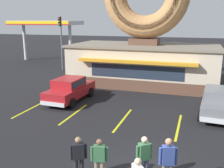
% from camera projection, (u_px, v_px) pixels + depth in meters
% --- Properties ---
extents(donut_shop_building, '(12.30, 6.75, 10.96)m').
position_uv_depth(donut_shop_building, '(144.00, 40.00, 22.06)').
color(donut_shop_building, brown).
rests_on(donut_shop_building, ground).
extents(car_grey, '(2.18, 4.65, 1.60)m').
position_uv_depth(car_grey, '(218.00, 101.00, 15.03)').
color(car_grey, slate).
rests_on(car_grey, ground).
extents(car_red, '(2.09, 4.61, 1.60)m').
position_uv_depth(car_red, '(70.00, 88.00, 17.74)').
color(car_red, maroon).
rests_on(car_red, ground).
extents(pedestrian_blue_sweater_man, '(0.58, 0.33, 1.54)m').
position_uv_depth(pedestrian_blue_sweater_man, '(99.00, 158.00, 8.81)').
color(pedestrian_blue_sweater_man, '#7F7056').
rests_on(pedestrian_blue_sweater_man, ground).
extents(pedestrian_leather_jacket_man, '(0.57, 0.35, 1.76)m').
position_uv_depth(pedestrian_leather_jacket_man, '(168.00, 161.00, 8.38)').
color(pedestrian_leather_jacket_man, slate).
rests_on(pedestrian_leather_jacket_man, ground).
extents(pedestrian_clipboard_woman, '(0.49, 0.43, 1.61)m').
position_uv_depth(pedestrian_clipboard_woman, '(144.00, 156.00, 8.85)').
color(pedestrian_clipboard_woman, '#474C66').
rests_on(pedestrian_clipboard_woman, ground).
extents(pedestrian_beanie_man, '(0.52, 0.41, 1.57)m').
position_uv_depth(pedestrian_beanie_man, '(79.00, 156.00, 8.91)').
color(pedestrian_beanie_man, '#232328').
rests_on(pedestrian_beanie_man, ground).
extents(trash_bin, '(0.57, 0.57, 0.97)m').
position_uv_depth(trash_bin, '(71.00, 81.00, 21.63)').
color(trash_bin, '#1E662D').
rests_on(trash_bin, ground).
extents(traffic_light_pole, '(0.28, 0.47, 5.80)m').
position_uv_depth(traffic_light_pole, '(61.00, 36.00, 27.98)').
color(traffic_light_pole, '#595B60').
rests_on(traffic_light_pole, ground).
extents(gas_station_canopy, '(9.00, 4.46, 5.30)m').
position_uv_depth(gas_station_canopy, '(46.00, 24.00, 34.41)').
color(gas_station_canopy, silver).
rests_on(gas_station_canopy, ground).
extents(parking_stripe_far_left, '(0.12, 3.60, 0.01)m').
position_uv_depth(parking_stripe_far_left, '(30.00, 109.00, 16.32)').
color(parking_stripe_far_left, yellow).
rests_on(parking_stripe_far_left, ground).
extents(parking_stripe_left, '(0.12, 3.60, 0.01)m').
position_uv_depth(parking_stripe_left, '(74.00, 114.00, 15.40)').
color(parking_stripe_left, yellow).
rests_on(parking_stripe_left, ground).
extents(parking_stripe_mid_left, '(0.12, 3.60, 0.01)m').
position_uv_depth(parking_stripe_mid_left, '(123.00, 120.00, 14.48)').
color(parking_stripe_mid_left, yellow).
rests_on(parking_stripe_mid_left, ground).
extents(parking_stripe_centre, '(0.12, 3.60, 0.01)m').
position_uv_depth(parking_stripe_centre, '(178.00, 127.00, 13.56)').
color(parking_stripe_centre, yellow).
rests_on(parking_stripe_centre, ground).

